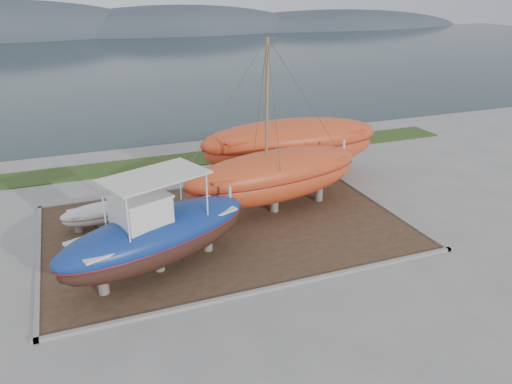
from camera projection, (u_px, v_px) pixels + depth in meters
name	position (u px, v px, depth m)	size (l,w,h in m)	color
ground	(254.00, 265.00, 22.52)	(140.00, 140.00, 0.00)	gray
dirt_patch	(227.00, 228.00, 25.96)	(18.00, 12.00, 0.06)	#422D1E
curb_frame	(227.00, 227.00, 25.94)	(18.60, 12.60, 0.15)	gray
grass_strip	(177.00, 161.00, 35.85)	(44.00, 3.00, 0.08)	#284219
sea	(103.00, 62.00, 82.78)	(260.00, 100.00, 0.04)	#182B30
mountain_ridge	(82.00, 34.00, 130.12)	(200.00, 36.00, 20.00)	#333D49
blue_caique	(156.00, 225.00, 21.22)	(9.23, 2.89, 4.44)	navy
white_dinghy	(102.00, 215.00, 25.84)	(4.08, 1.53, 1.23)	white
orange_sailboat	(275.00, 130.00, 26.06)	(10.60, 3.12, 9.33)	#C7441E
orange_bare_hull	(291.00, 151.00, 31.73)	(11.75, 3.52, 3.85)	#C7441E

